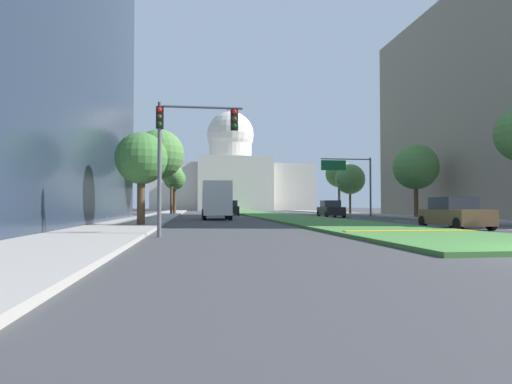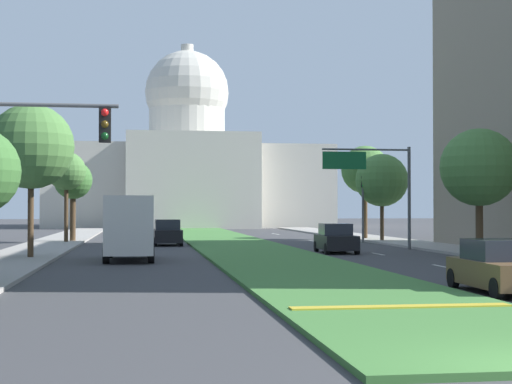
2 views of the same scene
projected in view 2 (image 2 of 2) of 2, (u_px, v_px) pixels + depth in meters
The scene contains 20 objects.
ground_plane at pixel (223, 241), 63.45m from camera, with size 260.00×260.00×0.00m, color #3D3D3F.
grass_median at pixel (230, 243), 58.33m from camera, with size 6.26×93.22×0.14m, color #427A38.
median_curb_nose at pixel (401, 307), 19.87m from camera, with size 5.63×0.50×0.04m, color gold.
lane_dashes_right at pixel (338, 246), 54.61m from camera, with size 0.16×59.37×0.01m.
sidewalk_left at pixel (44, 247), 51.41m from camera, with size 4.00×93.22×0.15m, color #9E9991.
sidewalk_right at pixel (421, 245), 55.00m from camera, with size 4.00×93.22×0.15m, color #9E9991.
capitol_building at pixel (187, 172), 114.02m from camera, with size 38.12×29.76×26.24m.
traffic_light_near_left at pixel (16, 158), 18.65m from camera, with size 3.34×0.35×5.20m.
traffic_light_far_right at pixel (363, 199), 60.37m from camera, with size 0.28×0.35×5.20m.
overhead_guide_sign at pixel (376, 176), 50.21m from camera, with size 5.74×0.20×6.50m.
street_tree_left_mid at pixel (31, 147), 40.27m from camera, with size 4.32×4.32×7.89m.
street_tree_right_mid at pixel (479, 168), 42.82m from camera, with size 4.19×4.19×6.90m.
street_tree_left_far at pixel (66, 172), 58.47m from camera, with size 2.84×2.84×6.76m.
street_tree_right_far at pixel (382, 180), 61.33m from camera, with size 4.06×4.06×6.79m.
street_tree_left_distant at pixel (73, 181), 60.28m from camera, with size 2.91×2.91×6.20m.
street_tree_right_distant at pixel (365, 170), 65.32m from camera, with size 3.92×3.92×7.72m.
sedan_lead_stopped at pixel (499, 268), 24.53m from camera, with size 2.04×4.42×1.65m.
sedan_midblock at pixel (336, 239), 46.32m from camera, with size 2.08×4.19×1.71m.
sedan_distant at pixel (167, 233), 55.72m from camera, with size 2.06×4.21×1.82m.
box_truck_delivery at pixel (129, 227), 39.55m from camera, with size 2.40×6.40×3.20m.
Camera 2 is at (-6.41, -11.46, 2.62)m, focal length 55.96 mm.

